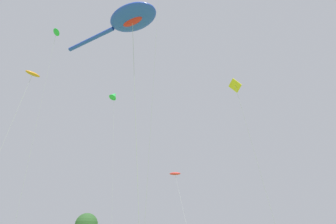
{
  "coord_description": "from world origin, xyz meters",
  "views": [
    {
      "loc": [
        -10.96,
        -1.35,
        1.35
      ],
      "look_at": [
        -0.73,
        10.91,
        9.26
      ],
      "focal_mm": 30.3,
      "sensor_mm": 36.0,
      "label": 1
    }
  ],
  "objects_px": {
    "small_kite_streamer_purple": "(114,96)",
    "small_kite_stunt_black": "(237,93)",
    "small_kite_delta_white": "(32,76)",
    "big_show_kite": "(130,19)",
    "small_kite_box_yellow": "(175,174)",
    "small_kite_diamond_red": "(56,35)"
  },
  "relations": [
    {
      "from": "small_kite_stunt_black",
      "to": "small_kite_diamond_red",
      "type": "bearing_deg",
      "value": 172.76
    },
    {
      "from": "small_kite_box_yellow",
      "to": "small_kite_delta_white",
      "type": "bearing_deg",
      "value": 61.95
    },
    {
      "from": "small_kite_streamer_purple",
      "to": "small_kite_box_yellow",
      "type": "relative_size",
      "value": 2.07
    },
    {
      "from": "big_show_kite",
      "to": "small_kite_stunt_black",
      "type": "bearing_deg",
      "value": 56.6
    },
    {
      "from": "small_kite_streamer_purple",
      "to": "small_kite_delta_white",
      "type": "height_order",
      "value": "small_kite_streamer_purple"
    },
    {
      "from": "small_kite_diamond_red",
      "to": "small_kite_delta_white",
      "type": "distance_m",
      "value": 11.87
    },
    {
      "from": "small_kite_streamer_purple",
      "to": "small_kite_box_yellow",
      "type": "xyz_separation_m",
      "value": [
        5.79,
        -4.27,
        -9.26
      ]
    },
    {
      "from": "big_show_kite",
      "to": "small_kite_stunt_black",
      "type": "distance_m",
      "value": 9.82
    },
    {
      "from": "big_show_kite",
      "to": "small_kite_streamer_purple",
      "type": "bearing_deg",
      "value": 136.33
    },
    {
      "from": "small_kite_box_yellow",
      "to": "small_kite_diamond_red",
      "type": "height_order",
      "value": "small_kite_diamond_red"
    },
    {
      "from": "small_kite_streamer_purple",
      "to": "small_kite_stunt_black",
      "type": "height_order",
      "value": "small_kite_streamer_purple"
    },
    {
      "from": "big_show_kite",
      "to": "small_kite_streamer_purple",
      "type": "distance_m",
      "value": 14.53
    },
    {
      "from": "small_kite_streamer_purple",
      "to": "small_kite_delta_white",
      "type": "distance_m",
      "value": 15.78
    },
    {
      "from": "small_kite_diamond_red",
      "to": "small_kite_delta_white",
      "type": "xyz_separation_m",
      "value": [
        -2.4,
        -6.84,
        -9.4
      ]
    },
    {
      "from": "small_kite_stunt_black",
      "to": "small_kite_box_yellow",
      "type": "bearing_deg",
      "value": 115.99
    },
    {
      "from": "small_kite_streamer_purple",
      "to": "small_kite_box_yellow",
      "type": "bearing_deg",
      "value": 51.15
    },
    {
      "from": "big_show_kite",
      "to": "small_kite_delta_white",
      "type": "xyz_separation_m",
      "value": [
        -4.72,
        3.66,
        -5.0
      ]
    },
    {
      "from": "small_kite_streamer_purple",
      "to": "small_kite_delta_white",
      "type": "bearing_deg",
      "value": -51.33
    },
    {
      "from": "small_kite_stunt_black",
      "to": "small_kite_delta_white",
      "type": "bearing_deg",
      "value": -161.88
    },
    {
      "from": "small_kite_box_yellow",
      "to": "small_kite_delta_white",
      "type": "height_order",
      "value": "small_kite_delta_white"
    },
    {
      "from": "small_kite_diamond_red",
      "to": "small_kite_delta_white",
      "type": "relative_size",
      "value": 1.81
    },
    {
      "from": "small_kite_diamond_red",
      "to": "small_kite_stunt_black",
      "type": "bearing_deg",
      "value": -117.1
    }
  ]
}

